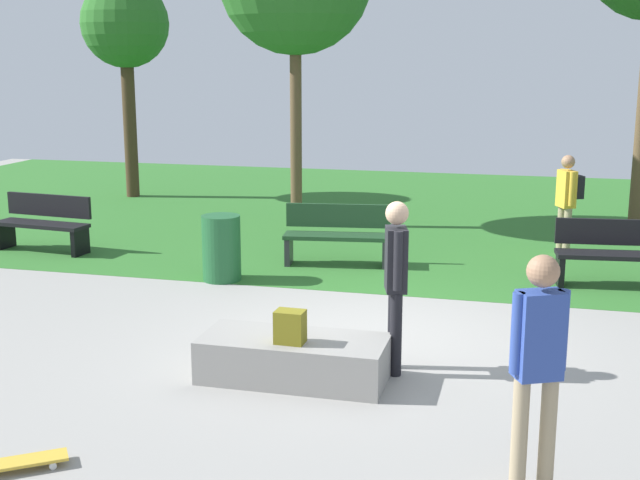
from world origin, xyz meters
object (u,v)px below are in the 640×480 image
skater_watching (396,273)px  park_bench_near_lamppost (337,233)px  skateboard_by_ledge (14,463)px  concrete_ledge (294,359)px  pedestrian_with_backpack (568,196)px  trash_bin (221,248)px  tree_leaning_ash (125,27)px  backpack_on_ledge (290,327)px  park_bench_by_oak (44,222)px  skater_performing_trick (538,354)px  park_bench_center_lawn (615,252)px

skater_watching → park_bench_near_lamppost: bearing=110.5°
skateboard_by_ledge → park_bench_near_lamppost: (0.91, 6.99, 0.42)m
concrete_ledge → pedestrian_with_backpack: bearing=66.1°
concrete_ledge → trash_bin: trash_bin is taller
skater_watching → tree_leaning_ash: 12.22m
tree_leaning_ash → concrete_ledge: bearing=-55.8°
concrete_ledge → skateboard_by_ledge: size_ratio=2.38×
backpack_on_ledge → park_bench_by_oak: 7.11m
concrete_ledge → trash_bin: bearing=121.1°
skater_performing_trick → park_bench_by_oak: skater_performing_trick is taller
park_bench_by_oak → pedestrian_with_backpack: pedestrian_with_backpack is taller
skater_watching → concrete_ledge: bearing=-153.1°
park_bench_near_lamppost → trash_bin: 1.89m
pedestrian_with_backpack → park_bench_by_oak: bearing=-167.7°
park_bench_near_lamppost → tree_leaning_ash: bearing=139.6°
park_bench_center_lawn → trash_bin: bearing=-168.9°
park_bench_by_oak → pedestrian_with_backpack: 8.42m
concrete_ledge → backpack_on_ledge: size_ratio=5.69×
backpack_on_ledge → park_bench_by_oak: bearing=-38.2°
park_bench_near_lamppost → park_bench_center_lawn: (3.99, -0.25, 0.00)m
backpack_on_ledge → skateboard_by_ledge: 2.74m
backpack_on_ledge → tree_leaning_ash: (-6.60, 9.86, 3.14)m
skater_performing_trick → park_bench_near_lamppost: bearing=115.1°
backpack_on_ledge → tree_leaning_ash: tree_leaning_ash is taller
pedestrian_with_backpack → skater_performing_trick: bearing=-93.3°
concrete_ledge → skater_watching: skater_watching is taller
park_bench_near_lamppost → tree_leaning_ash: tree_leaning_ash is taller
concrete_ledge → pedestrian_with_backpack: (2.73, 6.17, 0.74)m
trash_bin → tree_leaning_ash: bearing=125.7°
skater_performing_trick → trash_bin: 6.59m
backpack_on_ledge → skater_performing_trick: skater_performing_trick is taller
concrete_ledge → trash_bin: 3.93m
trash_bin → concrete_ledge: bearing=-58.9°
park_bench_near_lamppost → pedestrian_with_backpack: bearing=24.0°
skater_performing_trick → tree_leaning_ash: tree_leaning_ash is taller
backpack_on_ledge → pedestrian_with_backpack: bearing=-112.0°
tree_leaning_ash → park_bench_near_lamppost: bearing=-40.4°
tree_leaning_ash → skater_watching: bearing=-50.9°
backpack_on_ledge → skater_watching: size_ratio=0.18×
backpack_on_ledge → skater_performing_trick: size_ratio=0.18×
skateboard_by_ledge → park_bench_near_lamppost: bearing=82.6°
concrete_ledge → skater_watching: size_ratio=1.05×
park_bench_center_lawn → trash_bin: size_ratio=1.76×
skateboard_by_ledge → park_bench_by_oak: park_bench_by_oak is taller
pedestrian_with_backpack → park_bench_near_lamppost: bearing=-156.0°
skateboard_by_ledge → park_bench_by_oak: (-3.92, 6.70, 0.42)m
park_bench_near_lamppost → park_bench_center_lawn: size_ratio=1.00×
skateboard_by_ledge → backpack_on_ledge: bearing=54.2°
skater_performing_trick → backpack_on_ledge: bearing=147.3°
park_bench_near_lamppost → skateboard_by_ledge: bearing=-97.4°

